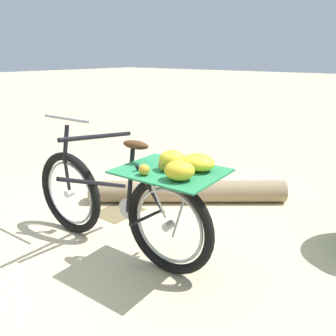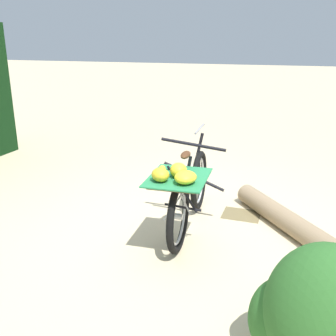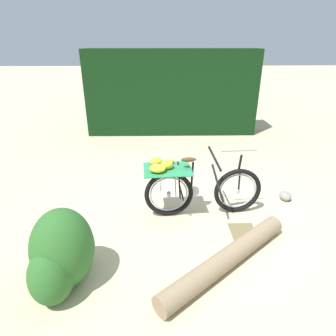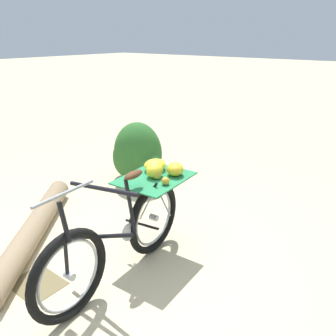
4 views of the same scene
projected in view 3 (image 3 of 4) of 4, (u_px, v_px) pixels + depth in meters
ground_plane at (197, 210)px, 4.53m from camera, size 60.00×60.00×0.00m
foliage_hedge at (171, 92)px, 8.06m from camera, size 0.96×4.70×2.28m
bicycle at (196, 187)px, 4.24m from camera, size 0.71×1.79×1.03m
fallen_log at (227, 258)px, 3.35m from camera, size 1.51×1.75×0.23m
shrub_cluster at (63, 253)px, 3.02m from camera, size 0.94×0.65×0.90m
path_stone at (285, 196)px, 4.80m from camera, size 0.23×0.19×0.14m
leaf_litter_patch at (243, 232)px, 4.00m from camera, size 0.44×0.36×0.01m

